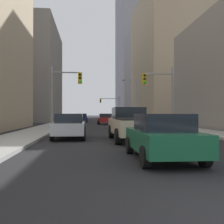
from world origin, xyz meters
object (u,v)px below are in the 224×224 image
at_px(traffic_signal_near_right, 160,88).
at_px(traffic_signal_far_right, 111,104).
at_px(sedan_red, 105,119).
at_px(sedan_navy, 82,118).
at_px(sedan_green, 162,136).
at_px(sedan_white, 114,117).
at_px(pickup_truck_beige, 131,124).
at_px(traffic_signal_near_left, 65,87).
at_px(sedan_silver, 70,126).

height_order(traffic_signal_near_right, traffic_signal_far_right, same).
relative_size(sedan_red, traffic_signal_near_right, 0.71).
distance_m(sedan_navy, traffic_signal_near_right, 24.11).
distance_m(sedan_green, sedan_white, 50.58).
distance_m(pickup_truck_beige, sedan_white, 44.41).
distance_m(sedan_navy, traffic_signal_near_left, 22.81).
xyz_separation_m(sedan_green, sedan_silver, (-3.53, 7.56, 0.00)).
relative_size(sedan_green, traffic_signal_near_right, 0.70).
bearing_deg(sedan_red, sedan_green, -90.16).
xyz_separation_m(sedan_silver, sedan_white, (7.19, 42.89, 0.00)).
bearing_deg(traffic_signal_near_right, pickup_truck_beige, -114.40).
xyz_separation_m(traffic_signal_near_left, traffic_signal_near_right, (9.10, 0.00, 0.01)).
relative_size(pickup_truck_beige, sedan_navy, 1.29).
relative_size(sedan_white, traffic_signal_far_right, 0.71).
height_order(sedan_red, sedan_white, same).
bearing_deg(sedan_navy, sedan_green, -85.14).
bearing_deg(sedan_red, traffic_signal_near_left, -110.44).
bearing_deg(sedan_silver, sedan_red, 80.29).
bearing_deg(sedan_green, pickup_truck_beige, 89.96).
distance_m(sedan_white, traffic_signal_near_left, 35.29).
height_order(sedan_silver, sedan_navy, same).
bearing_deg(sedan_green, sedan_silver, 115.01).
bearing_deg(traffic_signal_near_left, pickup_truck_beige, -65.80).
xyz_separation_m(pickup_truck_beige, traffic_signal_near_right, (4.57, 10.08, 3.07)).
bearing_deg(pickup_truck_beige, sedan_white, 85.27).
relative_size(sedan_red, sedan_navy, 1.01).
bearing_deg(sedan_red, sedan_navy, 108.35).
bearing_deg(sedan_red, sedan_white, 80.66).
distance_m(sedan_red, traffic_signal_far_right, 30.15).
distance_m(pickup_truck_beige, sedan_green, 6.19).
relative_size(traffic_signal_near_left, traffic_signal_far_right, 1.00).
bearing_deg(traffic_signal_near_right, sedan_silver, -132.93).
relative_size(sedan_green, traffic_signal_near_left, 0.70).
height_order(sedan_green, traffic_signal_near_right, traffic_signal_near_right).
xyz_separation_m(sedan_green, traffic_signal_near_left, (-4.53, 16.27, 3.23)).
xyz_separation_m(sedan_silver, traffic_signal_far_right, (7.17, 50.82, 3.33)).
bearing_deg(sedan_red, traffic_signal_near_right, -70.00).
bearing_deg(traffic_signal_far_right, sedan_silver, -98.03).
relative_size(sedan_green, sedan_navy, 1.00).
distance_m(pickup_truck_beige, sedan_silver, 3.79).
relative_size(sedan_navy, traffic_signal_far_right, 0.70).
bearing_deg(traffic_signal_near_left, sedan_navy, 86.89).
bearing_deg(sedan_silver, traffic_signal_far_right, 81.97).
height_order(pickup_truck_beige, traffic_signal_far_right, traffic_signal_far_right).
xyz_separation_m(pickup_truck_beige, traffic_signal_far_right, (3.64, 52.19, 3.17)).
distance_m(sedan_silver, traffic_signal_far_right, 51.43).
bearing_deg(sedan_silver, traffic_signal_near_right, 47.07).
distance_m(sedan_red, sedan_white, 22.11).
bearing_deg(traffic_signal_near_left, traffic_signal_far_right, 79.01).
bearing_deg(pickup_truck_beige, sedan_red, 89.81).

